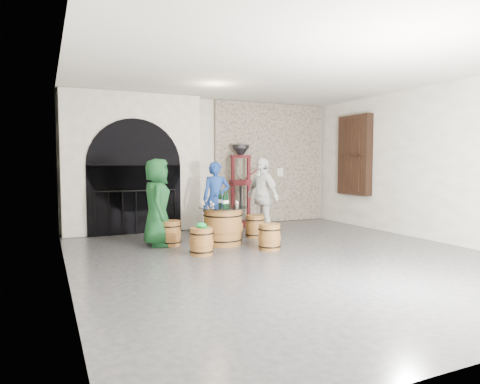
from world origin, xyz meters
name	(u,v)px	position (x,y,z in m)	size (l,w,h in m)	color
ground	(288,257)	(0.00, 0.00, 0.00)	(8.00, 8.00, 0.00)	#2B2B2D
wall_back	(207,163)	(0.00, 4.00, 1.60)	(8.00, 8.00, 0.00)	silver
wall_left	(65,164)	(-3.50, 0.00, 1.60)	(8.00, 8.00, 0.00)	silver
wall_right	(437,163)	(3.50, 0.00, 1.60)	(8.00, 8.00, 0.00)	silver
ceiling	(289,67)	(0.00, 0.00, 3.20)	(8.00, 8.00, 0.00)	beige
stone_facing_panel	(270,163)	(1.80, 3.94, 1.60)	(3.20, 0.12, 3.18)	gray
arched_opening	(133,164)	(-1.90, 3.74, 1.58)	(3.10, 0.60, 3.19)	silver
shuttered_window	(354,155)	(3.38, 2.40, 1.80)	(0.23, 1.10, 2.00)	black
barrel_table	(223,226)	(-0.58, 1.51, 0.37)	(0.96, 0.96, 0.74)	brown
barrel_stool_left	(170,233)	(-1.56, 1.83, 0.24)	(0.43, 0.43, 0.48)	brown
barrel_stool_far	(216,225)	(-0.33, 2.51, 0.24)	(0.43, 0.43, 0.48)	brown
barrel_stool_right	(255,226)	(0.35, 1.95, 0.24)	(0.43, 0.43, 0.48)	brown
barrel_stool_near_right	(269,237)	(0.01, 0.67, 0.24)	(0.43, 0.43, 0.48)	brown
barrel_stool_near_left	(201,241)	(-1.29, 0.77, 0.24)	(0.43, 0.43, 0.48)	brown
green_cap	(202,225)	(-1.29, 0.77, 0.52)	(0.23, 0.18, 0.10)	#0C8434
person_green	(157,202)	(-1.79, 1.91, 0.85)	(0.83, 0.54, 1.69)	#113D1B
person_blue	(216,199)	(-0.32, 2.54, 0.82)	(0.60, 0.39, 1.64)	navy
person_white	(262,197)	(0.58, 2.06, 0.87)	(1.01, 0.42, 1.73)	silver
wine_bottle_left	(224,201)	(-0.57, 1.46, 0.87)	(0.08, 0.08, 0.32)	black
wine_bottle_center	(227,200)	(-0.50, 1.50, 0.87)	(0.08, 0.08, 0.32)	black
wine_bottle_right	(220,200)	(-0.56, 1.70, 0.87)	(0.08, 0.08, 0.32)	black
tasting_glass_a	(213,206)	(-0.84, 1.38, 0.79)	(0.05, 0.05, 0.10)	#AA6521
tasting_glass_b	(237,203)	(-0.22, 1.66, 0.79)	(0.05, 0.05, 0.10)	#AA6521
tasting_glass_c	(211,203)	(-0.71, 1.82, 0.79)	(0.05, 0.05, 0.10)	#AA6521
tasting_glass_d	(224,203)	(-0.45, 1.76, 0.79)	(0.05, 0.05, 0.10)	#AA6521
tasting_glass_e	(237,205)	(-0.32, 1.38, 0.79)	(0.05, 0.05, 0.10)	#AA6521
tasting_glass_f	(202,205)	(-0.95, 1.67, 0.79)	(0.05, 0.05, 0.10)	#AA6521
side_barrel	(214,219)	(-0.23, 2.88, 0.32)	(0.49, 0.49, 0.64)	brown
corking_press	(241,179)	(0.76, 3.56, 1.20)	(0.85, 0.48, 2.06)	#470B11
control_box	(279,172)	(2.05, 3.86, 1.35)	(0.18, 0.10, 0.22)	silver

